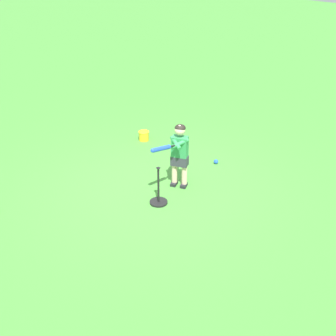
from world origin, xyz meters
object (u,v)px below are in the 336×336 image
object	(u,v)px
toy_bucket	(144,136)
batting_tee	(159,197)
child_batter	(179,151)
play_ball_behind_batter	(216,162)

from	to	relation	value
toy_bucket	batting_tee	bearing A→B (deg)	136.61
child_batter	batting_tee	world-z (taller)	child_batter
toy_bucket	child_batter	bearing A→B (deg)	148.29
child_batter	play_ball_behind_batter	distance (m)	1.21
play_ball_behind_batter	batting_tee	bearing A→B (deg)	90.81
batting_tee	child_batter	bearing A→B (deg)	-82.84
child_batter	toy_bucket	bearing A→B (deg)	-31.71
play_ball_behind_batter	toy_bucket	distance (m)	1.67
play_ball_behind_batter	batting_tee	xyz separation A→B (m)	(-0.02, 1.65, 0.06)
play_ball_behind_batter	batting_tee	distance (m)	1.65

